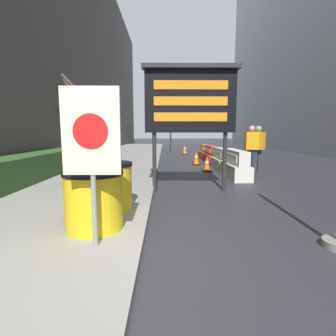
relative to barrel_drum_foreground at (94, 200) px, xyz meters
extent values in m
plane|color=#2D2D33|center=(0.71, -0.86, -0.54)|extent=(120.00, 120.00, 0.00)
cube|color=#4C4742|center=(-3.64, 8.94, 6.18)|extent=(0.40, 50.40, 13.44)
cube|color=#335628|center=(-2.84, 3.93, -0.05)|extent=(0.90, 6.21, 0.72)
cylinder|color=#4C3D2D|center=(-2.55, 7.86, 0.84)|extent=(0.32, 0.32, 2.51)
cylinder|color=#4C3D2D|center=(-3.02, 7.63, 2.25)|extent=(0.54, 1.09, 1.06)
cylinder|color=#4C3D2D|center=(-2.40, 7.21, 2.44)|extent=(1.40, 0.47, 1.55)
cylinder|color=#4C3D2D|center=(-2.82, 8.54, 2.13)|extent=(1.45, 0.74, 1.48)
cylinder|color=#4C3D2D|center=(-2.79, 7.44, 2.54)|extent=(0.96, 0.65, 1.28)
cylinder|color=yellow|center=(0.00, 0.00, -0.03)|extent=(0.78, 0.78, 0.77)
cylinder|color=black|center=(0.00, 0.00, 0.38)|extent=(0.81, 0.81, 0.06)
cylinder|color=yellow|center=(0.01, 0.97, -0.03)|extent=(0.78, 0.78, 0.77)
cylinder|color=black|center=(0.01, 0.97, 0.38)|extent=(0.81, 0.81, 0.06)
cylinder|color=gray|center=(0.16, -0.55, 0.26)|extent=(0.06, 0.06, 1.35)
cube|color=beige|center=(0.16, -0.57, 0.94)|extent=(0.66, 0.04, 0.98)
cylinder|color=red|center=(0.16, -0.60, 0.94)|extent=(0.39, 0.01, 0.39)
cylinder|color=#28282B|center=(0.72, 2.94, 0.19)|extent=(0.10, 0.10, 1.46)
cylinder|color=#28282B|center=(2.47, 2.94, 0.19)|extent=(0.10, 0.10, 1.46)
cube|color=black|center=(1.60, 2.94, 1.66)|extent=(2.19, 0.24, 1.48)
cube|color=#28282B|center=(1.60, 2.86, 2.45)|extent=(2.31, 0.34, 0.10)
cube|color=orange|center=(1.60, 2.81, 2.03)|extent=(1.75, 0.02, 0.21)
cube|color=orange|center=(1.60, 2.81, 1.66)|extent=(1.75, 0.02, 0.21)
cube|color=orange|center=(1.60, 2.81, 1.29)|extent=(1.75, 0.02, 0.21)
cube|color=silver|center=(3.28, 4.91, -0.32)|extent=(0.56, 2.03, 0.45)
cube|color=silver|center=(3.28, 4.91, 0.13)|extent=(0.34, 2.03, 0.45)
cube|color=white|center=(3.10, 4.91, 0.13)|extent=(0.02, 1.63, 0.23)
cube|color=beige|center=(3.28, 7.05, -0.33)|extent=(0.56, 1.95, 0.41)
cube|color=beige|center=(3.28, 7.05, 0.08)|extent=(0.33, 1.95, 0.41)
cube|color=white|center=(3.10, 7.05, 0.08)|extent=(0.02, 1.56, 0.21)
cube|color=red|center=(3.28, 9.28, -0.34)|extent=(0.62, 2.01, 0.40)
cube|color=red|center=(3.28, 9.28, 0.06)|extent=(0.37, 2.01, 0.40)
cube|color=white|center=(3.08, 9.28, 0.06)|extent=(0.02, 1.61, 0.20)
cube|color=orange|center=(3.28, 11.38, -0.35)|extent=(0.57, 1.61, 0.38)
cube|color=orange|center=(3.28, 11.38, 0.03)|extent=(0.34, 1.61, 0.38)
cube|color=white|center=(3.09, 11.38, 0.03)|extent=(0.02, 1.29, 0.19)
cube|color=black|center=(2.41, 8.29, -0.52)|extent=(0.36, 0.36, 0.04)
cone|color=orange|center=(2.41, 8.29, -0.20)|extent=(0.29, 0.29, 0.61)
cylinder|color=white|center=(2.41, 8.29, -0.17)|extent=(0.17, 0.17, 0.08)
cube|color=black|center=(2.56, 6.22, -0.52)|extent=(0.34, 0.34, 0.04)
cone|color=orange|center=(2.56, 6.22, -0.22)|extent=(0.27, 0.27, 0.57)
cylinder|color=white|center=(2.56, 6.22, -0.19)|extent=(0.16, 0.16, 0.08)
cube|color=black|center=(2.33, 14.11, -0.52)|extent=(0.38, 0.38, 0.04)
cone|color=orange|center=(2.33, 14.11, -0.18)|extent=(0.30, 0.30, 0.64)
cylinder|color=white|center=(2.33, 14.11, -0.15)|extent=(0.17, 0.17, 0.09)
cylinder|color=#2D2D30|center=(1.41, 16.37, 1.61)|extent=(0.12, 0.12, 4.31)
cube|color=#23281E|center=(1.41, 16.21, 3.35)|extent=(0.28, 0.28, 0.84)
sphere|color=red|center=(1.41, 16.06, 3.63)|extent=(0.15, 0.15, 0.15)
sphere|color=#392C06|center=(1.41, 16.06, 3.35)|extent=(0.15, 0.15, 0.15)
sphere|color=black|center=(1.41, 16.06, 3.07)|extent=(0.15, 0.15, 0.15)
cylinder|color=#23283D|center=(4.12, 6.15, -0.13)|extent=(0.14, 0.14, 0.83)
cylinder|color=#23283D|center=(4.27, 6.15, -0.13)|extent=(0.14, 0.14, 0.83)
cube|color=orange|center=(4.19, 6.15, 0.62)|extent=(0.46, 0.29, 0.66)
sphere|color=tan|center=(4.19, 6.15, 1.06)|extent=(0.23, 0.23, 0.23)
cylinder|color=#333338|center=(4.36, 6.18, -0.13)|extent=(0.14, 0.14, 0.83)
cylinder|color=#333338|center=(4.52, 6.18, -0.13)|extent=(0.14, 0.14, 0.83)
cube|color=orange|center=(4.44, 6.18, 0.61)|extent=(0.51, 0.50, 0.65)
sphere|color=#819A5C|center=(4.44, 6.18, 1.05)|extent=(0.23, 0.23, 0.23)
camera|label=1|loc=(0.98, -3.53, 0.93)|focal=28.00mm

